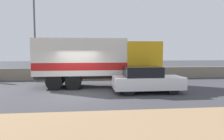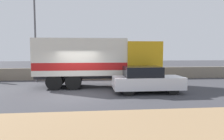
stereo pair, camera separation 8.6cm
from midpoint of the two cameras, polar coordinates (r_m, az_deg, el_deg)
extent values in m
plane|color=#38383D|center=(12.53, -9.20, -6.37)|extent=(80.00, 80.00, 0.00)
cube|color=#937551|center=(6.97, -11.66, -15.68)|extent=(60.00, 4.38, 0.04)
cube|color=gray|center=(18.84, -8.24, -0.95)|extent=(60.00, 0.35, 1.01)
cylinder|color=#4C4C51|center=(18.20, -19.66, 8.96)|extent=(0.14, 0.14, 7.59)
cube|color=gold|center=(15.27, 7.36, 2.40)|extent=(2.29, 2.49, 2.59)
cube|color=black|center=(15.56, 11.43, 4.30)|extent=(0.06, 2.12, 1.14)
cube|color=#2D2D33|center=(14.93, -8.28, -1.58)|extent=(5.97, 1.28, 0.25)
cube|color=silver|center=(14.84, -8.35, 3.47)|extent=(5.97, 2.33, 2.38)
cube|color=red|center=(14.86, -8.32, 1.20)|extent=(5.94, 2.35, 0.48)
cylinder|color=black|center=(16.34, 6.49, -1.80)|extent=(1.05, 0.28, 1.05)
cylinder|color=black|center=(14.42, 8.23, -2.74)|extent=(1.05, 0.28, 1.05)
cylinder|color=black|center=(16.08, -14.01, -2.03)|extent=(1.05, 0.28, 1.05)
cylinder|color=black|center=(14.13, -15.08, -3.02)|extent=(1.05, 0.28, 1.05)
cylinder|color=black|center=(15.96, -9.76, -2.00)|extent=(1.05, 0.28, 1.05)
cylinder|color=black|center=(14.00, -10.24, -3.01)|extent=(1.05, 0.28, 1.05)
cube|color=silver|center=(12.97, 9.17, -3.25)|extent=(4.05, 1.71, 0.71)
cube|color=black|center=(12.81, 7.81, -0.41)|extent=(2.11, 1.57, 0.59)
cylinder|color=black|center=(14.08, 13.30, -3.77)|extent=(0.68, 0.20, 0.68)
cylinder|color=black|center=(12.72, 15.52, -4.76)|extent=(0.68, 0.20, 0.68)
cylinder|color=black|center=(13.45, 3.14, -4.05)|extent=(0.68, 0.20, 0.68)
cylinder|color=black|center=(12.02, 4.29, -5.16)|extent=(0.68, 0.20, 0.68)
camera|label=1|loc=(0.04, -90.18, -0.02)|focal=35.00mm
camera|label=2|loc=(0.04, 89.82, 0.02)|focal=35.00mm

